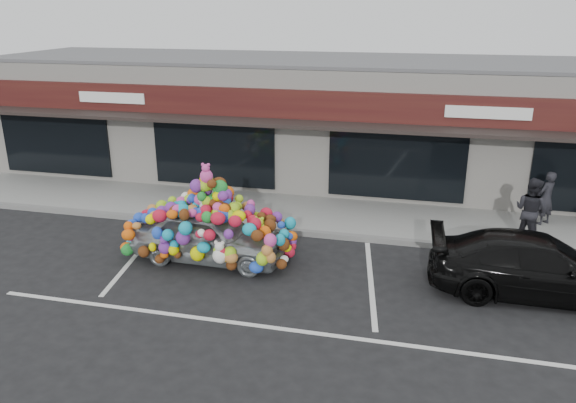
% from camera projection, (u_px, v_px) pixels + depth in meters
% --- Properties ---
extents(ground, '(90.00, 90.00, 0.00)m').
position_uv_depth(ground, '(253.00, 272.00, 13.49)').
color(ground, black).
rests_on(ground, ground).
extents(shop_building, '(24.00, 7.20, 4.31)m').
position_uv_depth(shop_building, '(319.00, 118.00, 20.53)').
color(shop_building, white).
rests_on(shop_building, ground).
extents(sidewalk, '(26.00, 3.00, 0.15)m').
position_uv_depth(sidewalk, '(291.00, 213.00, 17.14)').
color(sidewalk, gray).
rests_on(sidewalk, ground).
extents(kerb, '(26.00, 0.18, 0.16)m').
position_uv_depth(kerb, '(279.00, 231.00, 15.76)').
color(kerb, slate).
rests_on(kerb, ground).
extents(parking_stripe_left, '(0.73, 4.37, 0.01)m').
position_uv_depth(parking_stripe_left, '(136.00, 255.00, 14.38)').
color(parking_stripe_left, silver).
rests_on(parking_stripe_left, ground).
extents(parking_stripe_mid, '(0.73, 4.37, 0.01)m').
position_uv_depth(parking_stripe_mid, '(371.00, 280.00, 13.05)').
color(parking_stripe_mid, silver).
rests_on(parking_stripe_mid, ground).
extents(lane_line, '(14.00, 0.12, 0.01)m').
position_uv_depth(lane_line, '(317.00, 333.00, 10.94)').
color(lane_line, silver).
rests_on(lane_line, ground).
extents(toy_car, '(2.83, 4.20, 2.42)m').
position_uv_depth(toy_car, '(209.00, 229.00, 13.90)').
color(toy_car, silver).
rests_on(toy_car, ground).
extents(black_sedan, '(2.01, 4.69, 1.35)m').
position_uv_depth(black_sedan, '(538.00, 266.00, 12.24)').
color(black_sedan, black).
rests_on(black_sedan, ground).
extents(pedestrian_a, '(0.66, 0.66, 1.55)m').
position_uv_depth(pedestrian_a, '(546.00, 198.00, 15.81)').
color(pedestrian_a, '#222328').
rests_on(pedestrian_a, sidewalk).
extents(pedestrian_b, '(1.09, 1.07, 1.76)m').
position_uv_depth(pedestrian_b, '(531.00, 211.00, 14.54)').
color(pedestrian_b, black).
rests_on(pedestrian_b, sidewalk).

